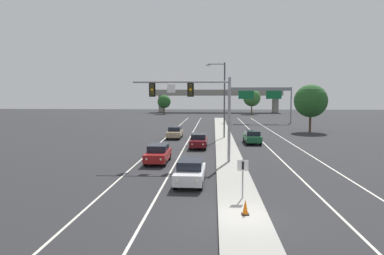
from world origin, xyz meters
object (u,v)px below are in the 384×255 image
(car_oncoming_red, at_px, (158,153))
(car_oncoming_white, at_px, (190,172))
(traffic_cone_median_nose, at_px, (245,207))
(overhead_signal_mast, at_px, (197,101))
(highway_sign_gantry, at_px, (260,94))
(tree_far_right_c, at_px, (311,101))
(median_sign_post, at_px, (243,173))
(tree_far_right_b, at_px, (252,98))
(car_oncoming_darkred, at_px, (199,141))
(tree_far_left_b, at_px, (164,102))
(street_lamp_median, at_px, (223,95))
(car_oncoming_tan, at_px, (175,132))
(car_receding_green, at_px, (252,137))

(car_oncoming_red, bearing_deg, car_oncoming_white, -65.35)
(car_oncoming_red, xyz_separation_m, traffic_cone_median_nose, (6.31, -13.45, -0.31))
(overhead_signal_mast, relative_size, traffic_cone_median_nose, 11.29)
(traffic_cone_median_nose, bearing_deg, highway_sign_gantry, 82.15)
(overhead_signal_mast, height_order, car_oncoming_white, overhead_signal_mast)
(car_oncoming_white, bearing_deg, tree_far_right_c, 63.93)
(median_sign_post, xyz_separation_m, tree_far_right_b, (10.07, 91.01, 3.43))
(highway_sign_gantry, bearing_deg, car_oncoming_darkred, -107.20)
(highway_sign_gantry, height_order, tree_far_left_b, highway_sign_gantry)
(car_oncoming_white, height_order, highway_sign_gantry, highway_sign_gantry)
(street_lamp_median, distance_m, tree_far_right_b, 63.40)
(overhead_signal_mast, distance_m, tree_far_left_b, 79.91)
(street_lamp_median, xyz_separation_m, tree_far_right_b, (10.48, 62.53, -0.78))
(overhead_signal_mast, xyz_separation_m, car_oncoming_red, (-3.39, -0.17, -4.56))
(street_lamp_median, distance_m, traffic_cone_median_nose, 31.62)
(tree_far_right_b, bearing_deg, car_oncoming_tan, -105.09)
(tree_far_left_b, bearing_deg, traffic_cone_median_nose, -79.70)
(car_oncoming_darkred, distance_m, car_oncoming_tan, 9.33)
(traffic_cone_median_nose, relative_size, highway_sign_gantry, 0.06)
(car_oncoming_white, bearing_deg, street_lamp_median, 83.73)
(overhead_signal_mast, bearing_deg, street_lamp_median, 81.61)
(tree_far_right_b, bearing_deg, car_oncoming_darkred, -100.58)
(overhead_signal_mast, bearing_deg, car_receding_green, 64.66)
(street_lamp_median, height_order, highway_sign_gantry, street_lamp_median)
(car_oncoming_tan, distance_m, car_receding_green, 10.91)
(street_lamp_median, relative_size, car_oncoming_darkred, 2.23)
(car_oncoming_red, height_order, highway_sign_gantry, highway_sign_gantry)
(traffic_cone_median_nose, distance_m, highway_sign_gantry, 59.64)
(overhead_signal_mast, relative_size, tree_far_right_c, 1.11)
(overhead_signal_mast, relative_size, car_receding_green, 1.85)
(car_oncoming_white, xyz_separation_m, highway_sign_gantry, (11.16, 52.45, 5.34))
(street_lamp_median, height_order, tree_far_left_b, street_lamp_median)
(overhead_signal_mast, distance_m, tree_far_right_b, 81.14)
(median_sign_post, distance_m, tree_far_right_c, 40.69)
(highway_sign_gantry, bearing_deg, tree_far_right_c, -72.34)
(car_oncoming_white, height_order, car_oncoming_tan, same)
(median_sign_post, height_order, traffic_cone_median_nose, median_sign_post)
(car_oncoming_white, xyz_separation_m, tree_far_right_c, (16.88, 34.49, 4.11))
(median_sign_post, bearing_deg, street_lamp_median, 90.82)
(car_oncoming_darkred, bearing_deg, tree_far_right_b, 79.42)
(car_oncoming_white, relative_size, car_oncoming_red, 1.01)
(overhead_signal_mast, bearing_deg, car_oncoming_darkred, 91.73)
(overhead_signal_mast, relative_size, tree_far_right_b, 1.09)
(car_oncoming_tan, height_order, tree_far_right_b, tree_far_right_b)
(car_receding_green, distance_m, traffic_cone_median_nose, 26.58)
(tree_far_right_c, bearing_deg, car_receding_green, -126.48)
(median_sign_post, xyz_separation_m, car_oncoming_red, (-6.39, 10.76, -0.77))
(tree_far_left_b, relative_size, tree_far_right_b, 0.77)
(car_receding_green, height_order, tree_far_right_c, tree_far_right_c)
(tree_far_left_b, bearing_deg, car_oncoming_darkred, -79.00)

